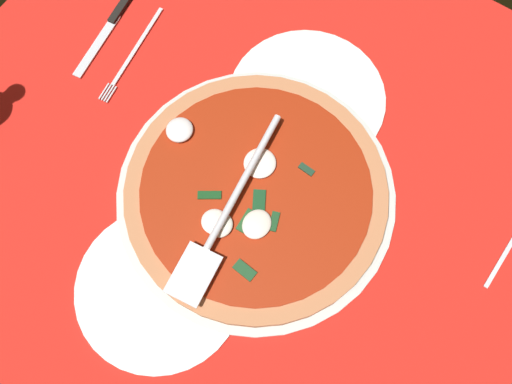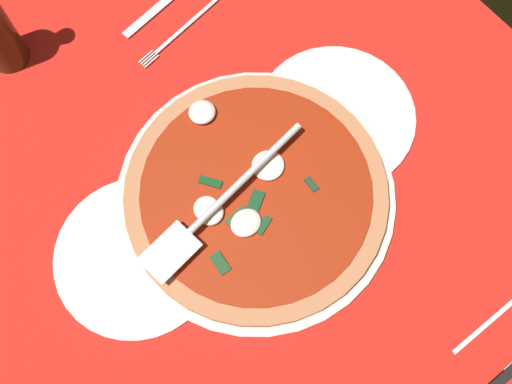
% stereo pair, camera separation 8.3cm
% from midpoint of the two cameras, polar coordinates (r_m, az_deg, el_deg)
% --- Properties ---
extents(ground_plane, '(1.02, 1.02, 0.01)m').
position_cam_midpoint_polar(ground_plane, '(0.86, 1.35, -1.02)').
color(ground_plane, red).
extents(pizza_pan, '(0.40, 0.40, 0.01)m').
position_cam_midpoint_polar(pizza_pan, '(0.85, 2.78, -0.75)').
color(pizza_pan, silver).
rests_on(pizza_pan, ground_plane).
extents(dinner_plate_left, '(0.24, 0.24, 0.01)m').
position_cam_midpoint_polar(dinner_plate_left, '(0.91, 10.28, 6.83)').
color(dinner_plate_left, white).
rests_on(dinner_plate_left, ground_plane).
extents(dinner_plate_right, '(0.23, 0.23, 0.01)m').
position_cam_midpoint_polar(dinner_plate_right, '(0.83, -8.57, -6.54)').
color(dinner_plate_right, white).
rests_on(dinner_plate_right, ground_plane).
extents(pizza, '(0.37, 0.37, 0.03)m').
position_cam_midpoint_polar(pizza, '(0.83, 2.72, -0.40)').
color(pizza, '#C2784D').
rests_on(pizza, pizza_pan).
extents(pizza_server, '(0.29, 0.07, 0.01)m').
position_cam_midpoint_polar(pizza_server, '(0.80, -0.48, -1.37)').
color(pizza_server, silver).
rests_on(pizza_server, pizza).
extents(place_setting_near, '(0.20, 0.15, 0.01)m').
position_cam_midpoint_polar(place_setting_near, '(1.00, -5.07, 16.54)').
color(place_setting_near, silver).
rests_on(place_setting_near, ground_plane).
extents(place_setting_far, '(0.21, 0.14, 0.01)m').
position_cam_midpoint_polar(place_setting_far, '(0.89, 25.85, -12.83)').
color(place_setting_far, white).
rests_on(place_setting_far, ground_plane).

